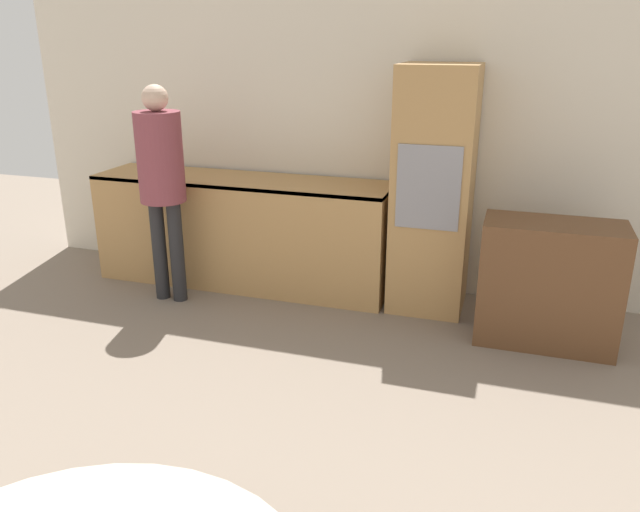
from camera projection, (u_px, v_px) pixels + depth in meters
The scene contains 5 objects.
wall_back at pixel (418, 133), 4.90m from camera, with size 6.97×0.05×2.60m.
kitchen_counter at pixel (243, 230), 5.26m from camera, with size 2.50×0.60×0.91m.
oven_unit at pixel (433, 191), 4.67m from camera, with size 0.56×0.59×1.84m.
sideboard at pixel (549, 284), 4.22m from camera, with size 0.92×0.45×0.86m.
person_standing at pixel (161, 171), 4.73m from camera, with size 0.35×0.35×1.69m.
Camera 1 is at (0.77, 0.48, 2.02)m, focal length 35.00 mm.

